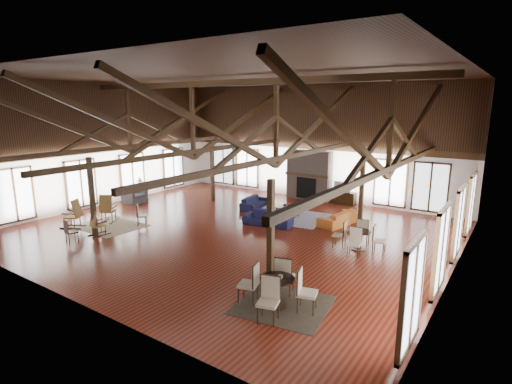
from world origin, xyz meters
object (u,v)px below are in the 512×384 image
Objects in this scene: sofa_orange at (339,218)px; coffee_table at (288,208)px; sofa_navy_front at (268,218)px; armchair at (134,196)px; cafe_table_near at (277,287)px; cafe_table_far at (359,237)px; sofa_navy_left at (254,202)px; tv_console at (343,198)px.

sofa_orange is 2.44m from coffee_table.
armchair is (-7.88, -0.55, 0.06)m from sofa_navy_front.
cafe_table_far is (0.26, 5.04, -0.05)m from cafe_table_near.
sofa_navy_front is at bearing -142.90° from sofa_navy_left.
sofa_orange is at bearing 126.08° from cafe_table_far.
sofa_navy_front is 1.64× the size of coffee_table.
sofa_navy_left is 1.49× the size of coffee_table.
cafe_table_near is (3.95, -7.44, 0.16)m from coffee_table.
sofa_navy_front is 2.98m from sofa_orange.
tv_console is at bearing 116.63° from cafe_table_far.
coffee_table is (-2.44, -0.03, 0.07)m from sofa_orange.
sofa_navy_left is 6.88m from cafe_table_far.
sofa_navy_front reaches higher than coffee_table.
sofa_navy_left is at bearing -135.48° from tv_console.
sofa_navy_left is 1.49× the size of tv_console.
sofa_orange is 0.99× the size of cafe_table_near.
tv_console is at bearing 50.16° from coffee_table.
armchair is 12.90m from cafe_table_near.
sofa_navy_left is (-2.11, 2.06, -0.03)m from sofa_navy_front.
sofa_navy_left is 4.62m from tv_console.
coffee_table is at bearing -78.20° from armchair.
sofa_navy_left is at bearing 127.78° from cafe_table_near.
sofa_navy_front is at bearing -102.65° from tv_console.
cafe_table_far is at bearing 46.57° from sofa_orange.
cafe_table_far reaches higher than sofa_navy_left.
sofa_orange is at bearing -70.92° from tv_console.
tv_console is (9.07, 5.85, -0.05)m from armchair.
sofa_navy_front is 1.83× the size of armchair.
sofa_navy_front is at bearing -43.81° from sofa_orange.
armchair is at bearing 156.30° from cafe_table_near.
tv_console is at bearing 67.88° from sofa_navy_front.
sofa_navy_front is 1.64× the size of tv_console.
cafe_table_near is at bearing -117.91° from armchair.
cafe_table_near is at bearing 21.92° from sofa_orange.
sofa_orange is 1.65× the size of tv_console.
cafe_table_near is 5.04m from cafe_table_far.
cafe_table_far reaches higher than sofa_navy_front.
sofa_navy_front is 4.26m from cafe_table_far.
armchair reaches higher than sofa_orange.
coffee_table is at bearing -108.14° from sofa_navy_left.
armchair is 0.89× the size of tv_console.
armchair is (-5.77, -2.61, 0.09)m from sofa_navy_left.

